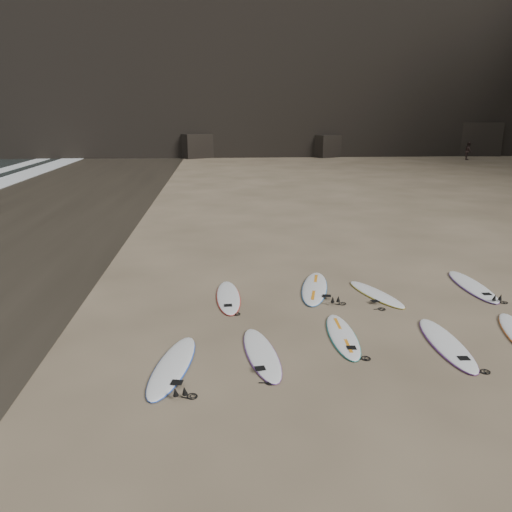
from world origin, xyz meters
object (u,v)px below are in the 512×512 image
Objects in this scene: surfboard_2 at (343,335)px; surfboard_6 at (315,288)px; surfboard_3 at (447,343)px; surfboard_8 at (472,286)px; surfboard_0 at (173,366)px; surfboard_5 at (228,297)px; surfboard_7 at (376,294)px; person_b at (469,151)px; surfboard_1 at (262,353)px.

surfboard_6 is (-0.05, 3.11, 0.01)m from surfboard_2.
surfboard_3 is 0.97× the size of surfboard_8.
surfboard_5 is (1.17, 3.70, -0.00)m from surfboard_0.
surfboard_7 is (4.05, -0.07, -0.00)m from surfboard_5.
person_b is at bearing 64.42° from surfboard_3.
surfboard_8 is at bearing 22.53° from surfboard_1.
surfboard_0 is 6.36m from surfboard_7.
surfboard_8 is (8.17, 4.05, 0.00)m from surfboard_0.
surfboard_6 is (1.83, 3.83, 0.01)m from surfboard_1.
person_b is at bearing 64.95° from surfboard_8.
surfboard_2 is 45.68m from person_b.
surfboard_6 is (-2.19, 3.67, 0.00)m from surfboard_3.
surfboard_3 reaches higher than surfboard_1.
surfboard_0 is 48.53m from person_b.
surfboard_1 is at bearing -157.26° from surfboard_2.
surfboard_1 is at bearing -148.95° from surfboard_8.
surfboard_5 is 4.05m from surfboard_7.
surfboard_8 is (2.35, 3.51, 0.00)m from surfboard_3.
surfboard_2 is 3.11m from surfboard_6.
surfboard_5 is 0.91× the size of surfboard_6.
surfboard_5 reaches higher than surfboard_1.
surfboard_3 is (4.02, 0.15, 0.00)m from surfboard_1.
surfboard_1 is at bearing 175.32° from person_b.
surfboard_2 is 2.96m from surfboard_7.
surfboard_8 reaches higher than surfboard_0.
surfboard_2 is 1.04× the size of surfboard_7.
surfboard_6 reaches higher than surfboard_2.
surfboard_3 is at bearing 179.59° from person_b.
surfboard_5 is 7.00m from surfboard_8.
surfboard_2 is 3.61m from surfboard_5.
surfboard_5 is at bearing -154.38° from surfboard_6.
surfboard_3 is 4.22m from surfboard_8.
surfboard_1 is 7.35m from surfboard_8.
surfboard_3 is (2.14, -0.56, 0.00)m from surfboard_2.
surfboard_3 is at bearing -45.49° from surfboard_6.
surfboard_5 is at bearing 172.44° from person_b.
surfboard_6 is 43.03m from person_b.
surfboard_7 is (1.55, 2.53, -0.00)m from surfboard_2.
surfboard_6 is 1.57× the size of person_b.
surfboard_6 reaches higher than surfboard_0.
surfboard_0 is 9.12m from surfboard_8.
surfboard_2 is at bearing 176.88° from person_b.
surfboard_0 reaches higher than surfboard_1.
surfboard_0 is at bearing -117.00° from surfboard_6.
surfboard_6 is (3.63, 4.22, 0.00)m from surfboard_0.
surfboard_6 reaches higher than surfboard_3.
surfboard_0 is 5.84m from surfboard_3.
surfboard_0 is at bearing -165.06° from surfboard_7.
surfboard_0 is 3.84m from surfboard_2.
surfboard_2 is at bearing 13.52° from surfboard_1.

